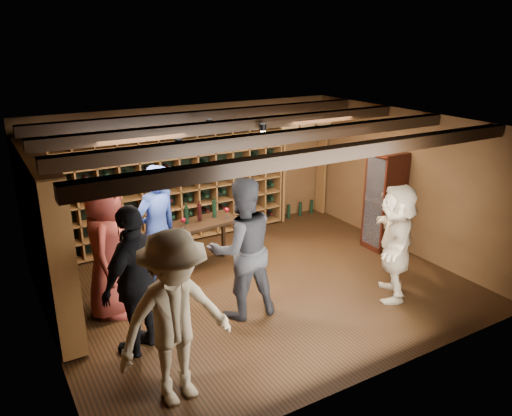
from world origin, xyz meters
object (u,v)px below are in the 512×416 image
tasting_table (204,226)px  man_grey_suit (242,249)px  guest_red_floral (107,248)px  display_cabinet (384,203)px  guest_khaki (175,319)px  guest_beige (396,242)px  guest_woman_black (136,280)px  man_blue_shirt (157,231)px

tasting_table → man_grey_suit: bearing=-100.8°
tasting_table → guest_red_floral: bearing=-165.6°
display_cabinet → man_grey_suit: bearing=-167.4°
guest_red_floral → tasting_table: (1.69, 0.61, -0.24)m
man_grey_suit → guest_khaki: 1.83m
guest_beige → tasting_table: 3.01m
guest_red_floral → man_grey_suit: bearing=-95.3°
guest_woman_black → guest_red_floral: bearing=-119.5°
man_blue_shirt → guest_woman_black: man_blue_shirt is taller
man_grey_suit → tasting_table: 1.57m
man_grey_suit → display_cabinet: bearing=-160.9°
guest_khaki → man_blue_shirt: bearing=69.5°
man_blue_shirt → guest_red_floral: (-0.77, -0.21, -0.01)m
man_grey_suit → guest_red_floral: 1.81m
guest_khaki → guest_beige: (3.58, 0.49, -0.10)m
man_grey_suit → guest_beige: 2.27m
guest_woman_black → guest_khaki: 1.07m
guest_khaki → tasting_table: 3.13m
tasting_table → guest_woman_black: bearing=-140.3°
guest_red_floral → guest_beige: guest_red_floral is taller
man_grey_suit → guest_khaki: (-1.41, -1.16, -0.02)m
display_cabinet → guest_red_floral: (-4.85, 0.20, 0.13)m
guest_khaki → guest_beige: bearing=2.6°
display_cabinet → guest_beige: bearing=-128.8°
display_cabinet → guest_woman_black: 4.85m
man_blue_shirt → guest_beige: size_ratio=1.15×
display_cabinet → tasting_table: display_cabinet is taller
guest_woman_black → guest_khaki: size_ratio=0.98×
man_grey_suit → guest_khaki: size_ratio=1.02×
tasting_table → guest_khaki: bearing=-125.4°
display_cabinet → man_blue_shirt: man_blue_shirt is taller
man_grey_suit → guest_woman_black: (-1.48, -0.09, -0.04)m
guest_red_floral → guest_woman_black: bearing=-150.4°
man_blue_shirt → guest_khaki: (-0.63, -2.31, -0.03)m
man_blue_shirt → guest_khaki: 2.39m
display_cabinet → guest_red_floral: size_ratio=0.89×
man_blue_shirt → guest_khaki: size_ratio=1.03×
man_grey_suit → tasting_table: size_ratio=1.68×
display_cabinet → guest_woman_black: bearing=-170.2°
display_cabinet → man_grey_suit: 3.39m
guest_beige → guest_red_floral: bearing=-72.7°
guest_red_floral → tasting_table: bearing=-44.3°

